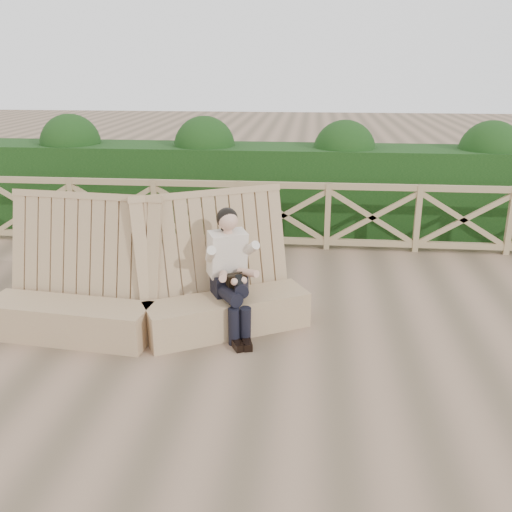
{
  "coord_description": "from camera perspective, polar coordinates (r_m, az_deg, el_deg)",
  "views": [
    {
      "loc": [
        0.44,
        -5.52,
        2.94
      ],
      "look_at": [
        -0.14,
        0.4,
        0.9
      ],
      "focal_mm": 40.0,
      "sensor_mm": 36.0,
      "label": 1
    }
  ],
  "objects": [
    {
      "name": "ground",
      "position": [
        6.27,
        0.94,
        -9.04
      ],
      "size": [
        60.0,
        60.0,
        0.0
      ],
      "primitive_type": "plane",
      "color": "brown",
      "rests_on": "ground"
    },
    {
      "name": "bench",
      "position": [
        6.57,
        -10.66,
        -4.31
      ],
      "size": [
        3.61,
        1.56,
        1.55
      ],
      "rotation": [
        0.0,
        0.0,
        0.16
      ],
      "color": "#9F795B",
      "rests_on": "ground"
    },
    {
      "name": "woman",
      "position": [
        6.37,
        -2.57,
        -1.24
      ],
      "size": [
        0.63,
        0.93,
        1.42
      ],
      "rotation": [
        0.0,
        0.0,
        0.48
      ],
      "color": "black",
      "rests_on": "ground"
    },
    {
      "name": "guardrail",
      "position": [
        9.34,
        2.75,
        4.11
      ],
      "size": [
        10.1,
        0.09,
        1.1
      ],
      "color": "#8A7350",
      "rests_on": "ground"
    },
    {
      "name": "hedge",
      "position": [
        10.46,
        3.12,
        6.82
      ],
      "size": [
        12.0,
        1.2,
        1.5
      ],
      "primitive_type": "cube",
      "color": "black",
      "rests_on": "ground"
    }
  ]
}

